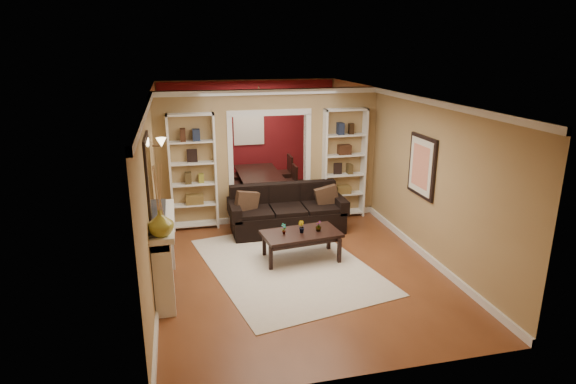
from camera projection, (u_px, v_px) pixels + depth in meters
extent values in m
plane|color=brown|center=(282.00, 240.00, 9.08)|extent=(8.00, 8.00, 0.00)
plane|color=white|center=(282.00, 95.00, 8.29)|extent=(8.00, 8.00, 0.00)
plane|color=tan|center=(249.00, 133.00, 12.41)|extent=(8.00, 0.00, 8.00)
plane|color=tan|center=(366.00, 265.00, 4.96)|extent=(8.00, 0.00, 8.00)
plane|color=tan|center=(153.00, 178.00, 8.19)|extent=(0.00, 8.00, 8.00)
plane|color=tan|center=(397.00, 164.00, 9.17)|extent=(0.00, 8.00, 8.00)
cube|color=tan|center=(269.00, 156.00, 9.80)|extent=(4.50, 0.15, 2.70)
cube|color=maroon|center=(249.00, 134.00, 12.39)|extent=(4.44, 0.04, 2.64)
cube|color=#8CA5CC|center=(249.00, 126.00, 12.28)|extent=(0.78, 0.03, 0.98)
cube|color=silver|center=(287.00, 265.00, 8.03)|extent=(3.04, 3.79, 0.01)
cube|color=black|center=(287.00, 210.00, 9.41)|extent=(2.26, 0.98, 0.88)
cube|color=#523723|center=(246.00, 202.00, 9.15)|extent=(0.47, 0.27, 0.45)
cube|color=#523723|center=(327.00, 197.00, 9.51)|extent=(0.44, 0.13, 0.44)
cube|color=black|center=(301.00, 246.00, 8.20)|extent=(1.37, 0.85, 0.49)
imported|color=#336626|center=(284.00, 229.00, 8.03)|extent=(0.12, 0.11, 0.19)
imported|color=#336626|center=(301.00, 227.00, 8.10)|extent=(0.13, 0.14, 0.20)
imported|color=#336626|center=(318.00, 226.00, 8.17)|extent=(0.11, 0.11, 0.18)
cube|color=white|center=(193.00, 172.00, 9.36)|extent=(0.90, 0.30, 2.30)
cube|color=white|center=(344.00, 164.00, 10.04)|extent=(0.90, 0.30, 2.30)
cube|color=white|center=(166.00, 255.00, 7.06)|extent=(0.32, 1.70, 1.16)
imported|color=olive|center=(161.00, 223.00, 6.18)|extent=(0.37, 0.37, 0.35)
cube|color=silver|center=(149.00, 175.00, 6.67)|extent=(0.03, 0.95, 1.10)
cube|color=#FFE0A5|center=(158.00, 144.00, 8.59)|extent=(0.18, 0.18, 0.22)
cube|color=black|center=(421.00, 166.00, 8.17)|extent=(0.04, 0.85, 1.05)
imported|color=black|center=(260.00, 185.00, 11.56)|extent=(1.76, 0.98, 0.62)
cube|color=black|center=(239.00, 184.00, 11.12)|extent=(0.53, 0.53, 0.87)
cube|color=black|center=(285.00, 182.00, 11.37)|extent=(0.55, 0.55, 0.84)
cube|color=black|center=(236.00, 176.00, 11.67)|extent=(0.54, 0.54, 0.94)
cube|color=black|center=(280.00, 174.00, 11.91)|extent=(0.55, 0.55, 0.95)
cube|color=#342517|center=(256.00, 114.00, 11.00)|extent=(0.50, 0.50, 0.30)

